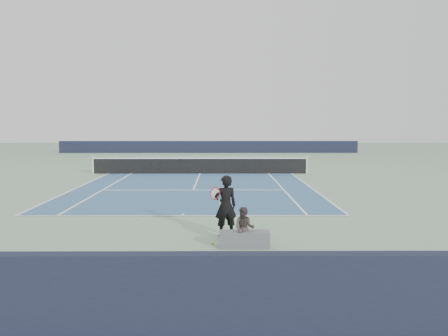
{
  "coord_description": "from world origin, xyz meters",
  "views": [
    {
      "loc": [
        1.28,
        -25.96,
        3.07
      ],
      "look_at": [
        1.39,
        -7.21,
        1.1
      ],
      "focal_mm": 35.0,
      "sensor_mm": 36.0,
      "label": 1
    }
  ],
  "objects_px": {
    "tennis_net": "(200,165)",
    "tennis_ball": "(212,243)",
    "tennis_player": "(226,206)",
    "spectator_bench": "(244,233)"
  },
  "relations": [
    {
      "from": "tennis_net",
      "to": "spectator_bench",
      "type": "bearing_deg",
      "value": -83.19
    },
    {
      "from": "tennis_ball",
      "to": "tennis_player",
      "type": "bearing_deg",
      "value": 67.35
    },
    {
      "from": "tennis_player",
      "to": "tennis_ball",
      "type": "relative_size",
      "value": 22.41
    },
    {
      "from": "spectator_bench",
      "to": "tennis_net",
      "type": "bearing_deg",
      "value": 96.81
    },
    {
      "from": "tennis_net",
      "to": "spectator_bench",
      "type": "xyz_separation_m",
      "value": [
        1.85,
        -15.46,
        -0.16
      ]
    },
    {
      "from": "tennis_player",
      "to": "tennis_ball",
      "type": "xyz_separation_m",
      "value": [
        -0.34,
        -0.81,
        -0.8
      ]
    },
    {
      "from": "tennis_net",
      "to": "tennis_ball",
      "type": "xyz_separation_m",
      "value": [
        1.06,
        -15.22,
        -0.47
      ]
    },
    {
      "from": "tennis_player",
      "to": "tennis_ball",
      "type": "height_order",
      "value": "tennis_player"
    },
    {
      "from": "tennis_net",
      "to": "tennis_ball",
      "type": "bearing_deg",
      "value": -86.03
    },
    {
      "from": "spectator_bench",
      "to": "tennis_player",
      "type": "bearing_deg",
      "value": 113.57
    }
  ]
}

